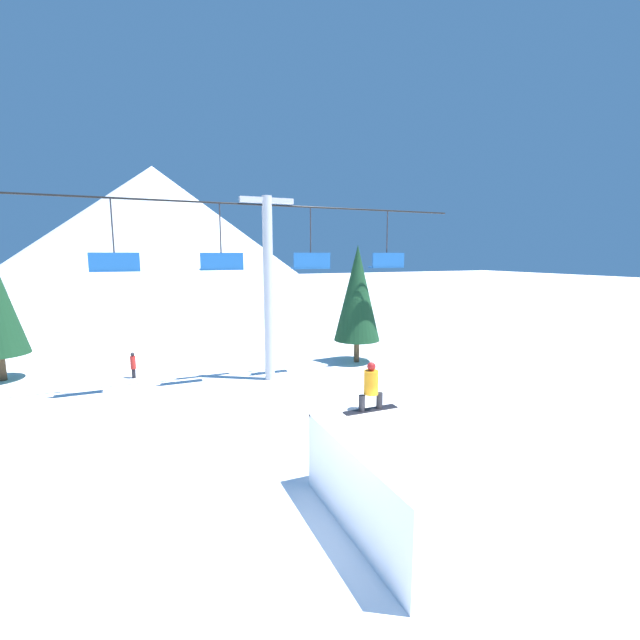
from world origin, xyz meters
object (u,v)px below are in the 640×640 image
(snowboarder, at_px, (371,387))
(distant_skier, at_px, (133,364))
(pine_tree_near, at_px, (357,293))
(snow_ramp, at_px, (414,478))

(snowboarder, xyz_separation_m, distant_skier, (-5.55, 12.30, -1.80))
(snowboarder, height_order, distant_skier, snowboarder)
(snowboarder, distance_m, distant_skier, 13.61)
(pine_tree_near, height_order, distant_skier, pine_tree_near)
(snowboarder, height_order, pine_tree_near, pine_tree_near)
(snow_ramp, distance_m, pine_tree_near, 14.03)
(snow_ramp, relative_size, snowboarder, 3.02)
(snow_ramp, height_order, distant_skier, snow_ramp)
(snowboarder, relative_size, distant_skier, 1.17)
(snow_ramp, bearing_deg, distant_skier, 111.88)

